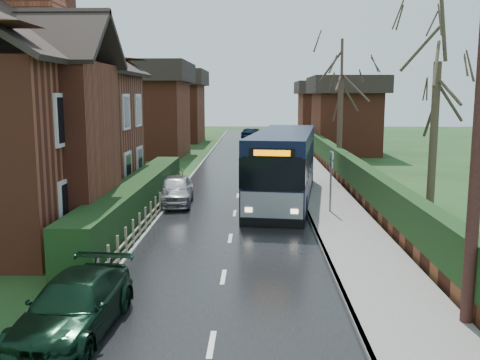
{
  "coord_description": "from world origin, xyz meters",
  "views": [
    {
      "loc": [
        0.86,
        -15.98,
        4.93
      ],
      "look_at": [
        0.29,
        3.74,
        1.8
      ],
      "focal_mm": 40.0,
      "sensor_mm": 36.0,
      "label": 1
    }
  ],
  "objects_px": {
    "car_silver": "(175,190)",
    "car_green": "(74,306)",
    "brick_house": "(10,110)",
    "bus": "(284,167)",
    "bus_stop_sign": "(331,173)",
    "telegraph_pole": "(478,146)"
  },
  "relations": [
    {
      "from": "bus",
      "to": "bus_stop_sign",
      "type": "height_order",
      "value": "bus"
    },
    {
      "from": "car_green",
      "to": "brick_house",
      "type": "bearing_deg",
      "value": 122.86
    },
    {
      "from": "bus",
      "to": "car_green",
      "type": "xyz_separation_m",
      "value": [
        -5.09,
        -14.35,
        -1.03
      ]
    },
    {
      "from": "bus",
      "to": "bus_stop_sign",
      "type": "relative_size",
      "value": 4.14
    },
    {
      "from": "car_silver",
      "to": "bus_stop_sign",
      "type": "height_order",
      "value": "bus_stop_sign"
    },
    {
      "from": "car_silver",
      "to": "car_green",
      "type": "xyz_separation_m",
      "value": [
        -0.1,
        -13.47,
        -0.07
      ]
    },
    {
      "from": "bus",
      "to": "car_silver",
      "type": "relative_size",
      "value": 2.84
    },
    {
      "from": "bus",
      "to": "car_green",
      "type": "relative_size",
      "value": 2.69
    },
    {
      "from": "brick_house",
      "to": "bus_stop_sign",
      "type": "bearing_deg",
      "value": 5.49
    },
    {
      "from": "bus",
      "to": "telegraph_pole",
      "type": "height_order",
      "value": "telegraph_pole"
    },
    {
      "from": "car_green",
      "to": "car_silver",
      "type": "bearing_deg",
      "value": 92.9
    },
    {
      "from": "car_silver",
      "to": "car_green",
      "type": "distance_m",
      "value": 13.47
    },
    {
      "from": "bus",
      "to": "car_silver",
      "type": "xyz_separation_m",
      "value": [
        -4.99,
        -0.89,
        -0.97
      ]
    },
    {
      "from": "brick_house",
      "to": "car_silver",
      "type": "relative_size",
      "value": 3.75
    },
    {
      "from": "brick_house",
      "to": "car_silver",
      "type": "xyz_separation_m",
      "value": [
        5.93,
        3.17,
        -3.71
      ]
    },
    {
      "from": "car_silver",
      "to": "car_green",
      "type": "bearing_deg",
      "value": -93.96
    },
    {
      "from": "brick_house",
      "to": "car_silver",
      "type": "height_order",
      "value": "brick_house"
    },
    {
      "from": "brick_house",
      "to": "telegraph_pole",
      "type": "bearing_deg",
      "value": -34.67
    },
    {
      "from": "brick_house",
      "to": "bus",
      "type": "height_order",
      "value": "brick_house"
    },
    {
      "from": "car_silver",
      "to": "car_green",
      "type": "relative_size",
      "value": 0.95
    },
    {
      "from": "telegraph_pole",
      "to": "car_green",
      "type": "bearing_deg",
      "value": -151.45
    },
    {
      "from": "brick_house",
      "to": "bus_stop_sign",
      "type": "distance_m",
      "value": 13.06
    }
  ]
}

